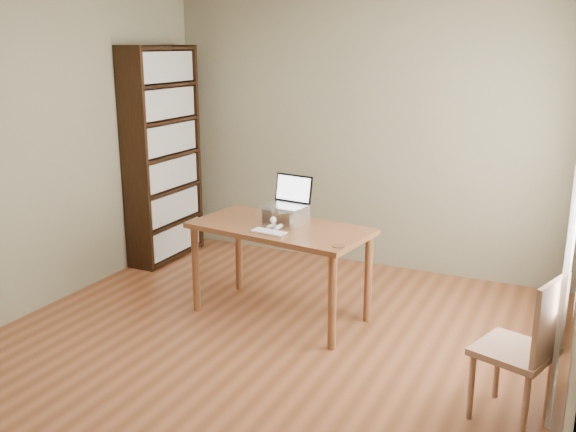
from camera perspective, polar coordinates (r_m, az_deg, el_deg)
The scene contains 9 objects.
room at distance 4.14m, azimuth -2.95°, elevation 3.70°, with size 4.04×4.54×2.64m.
bookshelf at distance 6.45m, azimuth -11.05°, elevation 5.32°, with size 0.30×0.90×2.10m.
desk at distance 4.99m, azimuth -0.71°, elevation -1.98°, with size 1.46×0.86×0.75m.
laptop_stand at distance 5.01m, azimuth -0.31°, elevation 0.26°, with size 0.32×0.25×0.13m.
laptop at distance 5.03m, azimuth -0.03°, elevation 1.60°, with size 0.36×0.31×0.23m.
keyboard at distance 4.77m, azimuth -1.70°, elevation -1.46°, with size 0.29×0.15×0.02m.
coaster at distance 4.48m, azimuth 4.52°, elevation -2.67°, with size 0.09×0.09×0.01m, color brown.
cat at distance 5.04m, azimuth -0.10°, elevation 0.19°, with size 0.26×0.49×0.16m.
chair at distance 3.91m, azimuth 20.56°, elevation -10.63°, with size 0.51×0.50×0.90m.
Camera 1 is at (1.97, -3.55, 2.12)m, focal length 40.00 mm.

